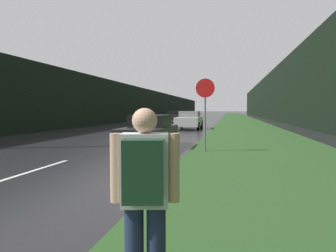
% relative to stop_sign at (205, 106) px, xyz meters
% --- Properties ---
extents(grass_verge, '(6.00, 240.00, 0.02)m').
position_rel_stop_sign_xyz_m(grass_verge, '(2.37, 28.26, -1.78)').
color(grass_verge, '#26471E').
rests_on(grass_verge, ground_plane).
extents(lane_stripe_b, '(0.12, 3.00, 0.01)m').
position_rel_stop_sign_xyz_m(lane_stripe_b, '(-4.24, -4.45, -1.79)').
color(lane_stripe_b, silver).
rests_on(lane_stripe_b, ground_plane).
extents(lane_stripe_c, '(0.12, 3.00, 0.01)m').
position_rel_stop_sign_xyz_m(lane_stripe_c, '(-4.24, 2.55, -1.79)').
color(lane_stripe_c, silver).
rests_on(lane_stripe_c, ground_plane).
extents(lane_stripe_d, '(0.12, 3.00, 0.01)m').
position_rel_stop_sign_xyz_m(lane_stripe_d, '(-4.24, 9.55, -1.79)').
color(lane_stripe_d, silver).
rests_on(lane_stripe_d, ground_plane).
extents(treeline_far_side, '(2.00, 140.00, 5.16)m').
position_rel_stop_sign_xyz_m(treeline_far_side, '(-13.85, 38.26, 0.79)').
color(treeline_far_side, black).
rests_on(treeline_far_side, ground_plane).
extents(treeline_near_side, '(2.00, 140.00, 7.86)m').
position_rel_stop_sign_xyz_m(treeline_near_side, '(8.37, 38.26, 2.14)').
color(treeline_near_side, black).
rests_on(treeline_near_side, ground_plane).
extents(stop_sign, '(0.74, 0.07, 2.86)m').
position_rel_stop_sign_xyz_m(stop_sign, '(0.00, 0.00, 0.00)').
color(stop_sign, slate).
rests_on(stop_sign, ground_plane).
extents(hitchhiker_with_backpack, '(0.57, 0.47, 1.66)m').
position_rel_stop_sign_xyz_m(hitchhiker_with_backpack, '(0.27, -9.37, -0.83)').
color(hitchhiker_with_backpack, '#1E2847').
rests_on(hitchhiker_with_backpack, ground_plane).
extents(car_passing_near, '(1.86, 4.23, 1.42)m').
position_rel_stop_sign_xyz_m(car_passing_near, '(-2.43, 0.71, -1.08)').
color(car_passing_near, black).
rests_on(car_passing_near, ground_plane).
extents(car_passing_far, '(2.00, 4.61, 1.52)m').
position_rel_stop_sign_xyz_m(car_passing_far, '(-2.43, 13.72, -1.02)').
color(car_passing_far, '#BCBCBC').
rests_on(car_passing_far, ground_plane).
extents(car_oncoming, '(1.99, 4.28, 1.50)m').
position_rel_stop_sign_xyz_m(car_oncoming, '(-6.04, 26.23, -1.04)').
color(car_oncoming, black).
rests_on(car_oncoming, ground_plane).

